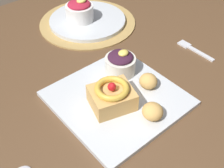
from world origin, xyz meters
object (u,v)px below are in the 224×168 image
object	(u,v)px
cake_slice	(112,96)
back_ramekin	(80,11)
front_plate	(117,98)
fritter_middle	(153,111)
back_plate	(88,20)
fork	(193,49)
berry_ramekin	(120,63)
fritter_front	(148,81)

from	to	relation	value
cake_slice	back_ramekin	xyz separation A→B (m)	(0.17, 0.36, 0.01)
front_plate	back_ramekin	bearing A→B (deg)	68.12
front_plate	fritter_middle	distance (m)	0.10
front_plate	fritter_middle	bearing A→B (deg)	-80.55
back_ramekin	back_plate	bearing A→B (deg)	-22.17
front_plate	fork	distance (m)	0.31
cake_slice	berry_ramekin	xyz separation A→B (m)	(0.09, 0.08, 0.00)
back_plate	back_ramekin	size ratio (longest dim) A/B	2.81
back_plate	fork	distance (m)	0.36
cake_slice	fritter_middle	xyz separation A→B (m)	(0.04, -0.09, -0.01)
cake_slice	back_plate	xyz separation A→B (m)	(0.19, 0.35, -0.03)
fritter_middle	back_plate	size ratio (longest dim) A/B	0.19
back_ramekin	fritter_front	bearing A→B (deg)	-98.95
berry_ramekin	fritter_front	size ratio (longest dim) A/B	1.75
cake_slice	berry_ramekin	bearing A→B (deg)	39.31
berry_ramekin	back_plate	xyz separation A→B (m)	(0.10, 0.27, -0.03)
back_plate	back_ramekin	xyz separation A→B (m)	(-0.02, 0.01, 0.04)
fritter_front	fork	world-z (taller)	fritter_front
front_plate	back_ramekin	world-z (taller)	back_ramekin
berry_ramekin	back_ramekin	distance (m)	0.29
fritter_front	back_plate	size ratio (longest dim) A/B	0.18
front_plate	fritter_middle	world-z (taller)	fritter_middle
fritter_middle	fritter_front	bearing A→B (deg)	49.84
berry_ramekin	cake_slice	bearing A→B (deg)	-140.69
fork	back_plate	bearing A→B (deg)	24.85
cake_slice	berry_ramekin	size ratio (longest dim) A/B	1.45
berry_ramekin	back_plate	bearing A→B (deg)	70.80
fritter_front	fork	bearing A→B (deg)	8.35
fritter_front	cake_slice	bearing A→B (deg)	174.05
fritter_middle	back_ramekin	size ratio (longest dim) A/B	0.53
berry_ramekin	fork	bearing A→B (deg)	-12.72
berry_ramekin	fritter_front	world-z (taller)	berry_ramekin
back_ramekin	fritter_middle	bearing A→B (deg)	-105.38
front_plate	fork	world-z (taller)	front_plate
cake_slice	fritter_middle	size ratio (longest dim) A/B	2.41
front_plate	berry_ramekin	xyz separation A→B (m)	(0.07, 0.07, 0.04)
cake_slice	fork	distance (m)	0.34
fritter_front	fork	size ratio (longest dim) A/B	0.37
front_plate	back_plate	world-z (taller)	back_plate
fritter_front	back_plate	bearing A→B (deg)	77.39
fritter_front	back_plate	xyz separation A→B (m)	(0.08, 0.36, -0.02)
cake_slice	berry_ramekin	distance (m)	0.12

